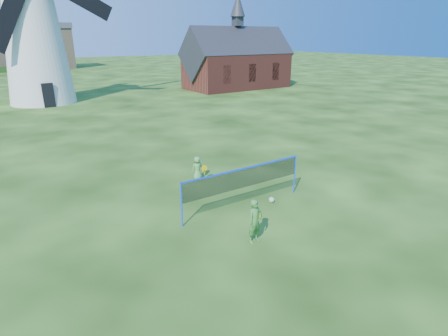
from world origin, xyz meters
TOP-DOWN VIEW (x-y plane):
  - ground at (0.00, 0.00)m, footprint 220.00×220.00m
  - windmill at (-1.28, 28.49)m, footprint 13.12×5.73m
  - chapel at (19.98, 27.08)m, footprint 12.55×6.08m
  - badminton_net at (0.73, 0.02)m, footprint 5.05×0.05m
  - player_girl at (-0.39, -2.04)m, footprint 0.69×0.40m
  - player_boy at (0.76, 3.38)m, footprint 0.62×0.41m
  - play_ball at (1.87, -0.22)m, footprint 0.22×0.22m

SIDE VIEW (x-z plane):
  - ground at x=0.00m, z-range 0.00..0.00m
  - play_ball at x=1.87m, z-range 0.00..0.22m
  - player_boy at x=0.76m, z-range 0.00..1.04m
  - player_girl at x=-0.39m, z-range 0.00..1.37m
  - badminton_net at x=0.73m, z-range 0.36..1.91m
  - chapel at x=19.98m, z-range -2.32..8.29m
  - windmill at x=-1.28m, z-range -2.78..14.84m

